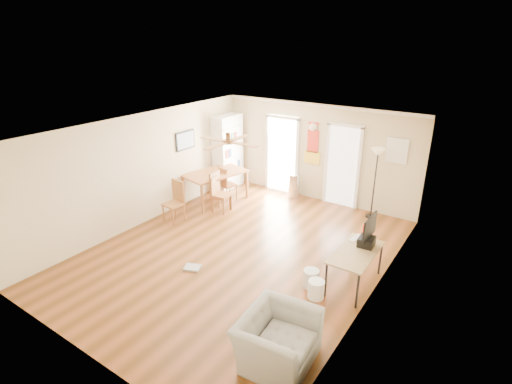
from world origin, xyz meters
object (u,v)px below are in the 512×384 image
Objects in this scene: wastebasket_b at (316,289)px; armchair at (277,340)px; dining_chair_far at (228,183)px; dining_table at (216,187)px; trash_can at (294,186)px; dining_chair_right_b at (221,194)px; wastebasket_a at (311,278)px; bookshelf at (228,152)px; dining_chair_near at (173,202)px; printer at (366,242)px; dining_chair_right_a at (221,193)px; computer_desk at (354,268)px; torchiere_lamp at (374,184)px.

armchair is at bearing -83.98° from wastebasket_b.
dining_table is at bearing 70.60° from dining_chair_far.
trash_can is at bearing 123.66° from wastebasket_b.
wastebasket_a is (3.37, -1.66, -0.29)m from dining_chair_right_b.
trash_can is (2.01, 0.36, -0.72)m from bookshelf.
dining_chair_near is 3.16× the size of printer.
dining_chair_right_b is at bearing -57.42° from bookshelf.
dining_chair_right_b reaches higher than wastebasket_b.
dining_chair_near is (-0.59, -1.10, -0.01)m from dining_chair_right_a.
dining_chair_right_b is at bearing 163.50° from computer_desk.
dining_chair_right_a is 0.58× the size of torchiere_lamp.
trash_can is at bearing 133.44° from printer.
dining_table is 4.81m from computer_desk.
dining_chair_right_b is 2.15m from trash_can.
bookshelf is 1.96× the size of armchair.
dining_table is at bearing -139.73° from trash_can.
dining_table is 4.90× the size of wastebasket_a.
dining_chair_far reaches higher than trash_can.
dining_chair_far is at bearing 146.16° from wastebasket_b.
armchair is at bearing -23.39° from dining_chair_near.
computer_desk is at bearing 172.63° from dining_chair_far.
wastebasket_b is (-0.40, -0.72, -0.18)m from computer_desk.
dining_chair_far reaches higher than armchair.
wastebasket_a is (4.29, -3.14, -0.90)m from bookshelf.
trash_can is at bearing -125.88° from dining_chair_far.
dining_chair_right_b is 0.92× the size of dining_chair_near.
dining_chair_right_b is at bearing 66.89° from dining_chair_near.
dining_chair_near is 3.39m from trash_can.
torchiere_lamp is (3.89, 2.89, 0.38)m from dining_chair_near.
wastebasket_b is (-0.47, -1.02, -0.60)m from printer.
dining_chair_right_a is at bearing 163.75° from printer.
dining_chair_right_a reaches higher than dining_chair_far.
dining_chair_right_b is at bearing 42.44° from armchair.
torchiere_lamp reaches higher than printer.
bookshelf is 4.23m from torchiere_lamp.
dining_chair_near is 4.66m from printer.
computer_desk is at bearing -19.77° from dining_table.
wastebasket_b is at bearing -85.61° from torchiere_lamp.
bookshelf is at bearing 22.39° from dining_chair_right_b.
dining_table is 0.92× the size of torchiere_lamp.
computer_desk is at bearing -46.31° from trash_can.
dining_chair_right_b is 1.00× the size of dining_chair_far.
dining_table reaches higher than armchair.
wastebasket_a is at bearing 7.13° from armchair.
dining_chair_right_a is 4.16m from computer_desk.
dining_table is at bearing -69.59° from bookshelf.
dining_chair_right_b is 4.16m from printer.
wastebasket_a is at bearing -35.37° from bookshelf.
armchair is at bearing -85.12° from torchiere_lamp.
dining_chair_right_a is 1.25m from dining_chair_near.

